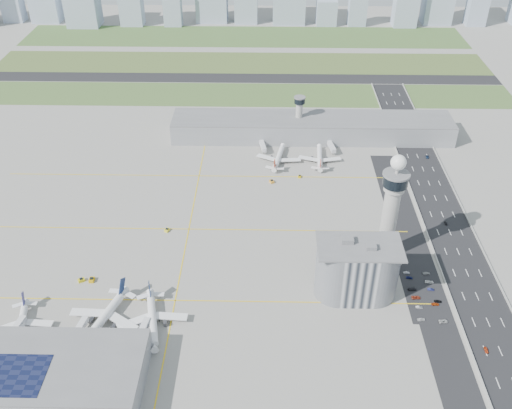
{
  "coord_description": "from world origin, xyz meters",
  "views": [
    {
      "loc": [
        5.44,
        -239.52,
        206.22
      ],
      "look_at": [
        0.0,
        35.0,
        15.0
      ],
      "focal_mm": 40.0,
      "sensor_mm": 36.0,
      "label": 1
    }
  ],
  "objects_px": {
    "jet_bridge_near_1": "(73,342)",
    "tug_4": "(272,181)",
    "airplane_near_a": "(20,324)",
    "tug_1": "(92,279)",
    "airplane_far_b": "(320,155)",
    "car_lot_8": "(438,301)",
    "airplane_near_c": "(152,317)",
    "airplane_near_b": "(102,315)",
    "car_lot_1": "(419,307)",
    "tug_2": "(104,314)",
    "car_lot_3": "(412,289)",
    "car_lot_0": "(421,319)",
    "car_lot_2": "(416,297)",
    "jet_bridge_far_0": "(261,143)",
    "secondary_tower": "(299,113)",
    "car_lot_11": "(426,273)",
    "car_lot_4": "(409,278)",
    "car_lot_10": "(429,282)",
    "jet_bridge_far_1": "(329,144)",
    "car_lot_6": "(443,321)",
    "tug_5": "(300,176)",
    "jet_bridge_near_2": "(138,343)",
    "car_hw_2": "(427,157)",
    "car_lot_5": "(407,273)",
    "control_tower": "(392,204)",
    "car_hw_0": "(486,350)",
    "tug_3": "(167,230)",
    "admin_building": "(357,270)",
    "jet_bridge_near_0": "(9,341)",
    "airplane_far_a": "(279,154)",
    "car_lot_9": "(431,289)",
    "car_lot_7": "(435,304)",
    "car_hw_4": "(395,119)",
    "tug_0": "(81,280)"
  },
  "relations": [
    {
      "from": "airplane_far_a",
      "to": "car_lot_0",
      "type": "distance_m",
      "value": 167.38
    },
    {
      "from": "car_lot_0",
      "to": "car_lot_2",
      "type": "relative_size",
      "value": 0.84
    },
    {
      "from": "airplane_near_a",
      "to": "tug_1",
      "type": "height_order",
      "value": "airplane_near_a"
    },
    {
      "from": "airplane_far_a",
      "to": "car_lot_10",
      "type": "height_order",
      "value": "airplane_far_a"
    },
    {
      "from": "tug_1",
      "to": "tug_5",
      "type": "height_order",
      "value": "tug_1"
    },
    {
      "from": "tug_5",
      "to": "car_lot_5",
      "type": "relative_size",
      "value": 0.81
    },
    {
      "from": "airplane_near_b",
      "to": "car_lot_1",
      "type": "height_order",
      "value": "airplane_near_b"
    },
    {
      "from": "car_lot_4",
      "to": "car_lot_8",
      "type": "xyz_separation_m",
      "value": [
        10.91,
        -17.56,
        0.03
      ]
    },
    {
      "from": "car_lot_5",
      "to": "car_lot_10",
      "type": "bearing_deg",
      "value": -127.52
    },
    {
      "from": "tug_1",
      "to": "tug_4",
      "type": "height_order",
      "value": "tug_1"
    },
    {
      "from": "car_lot_5",
      "to": "car_lot_1",
      "type": "bearing_deg",
      "value": 179.27
    },
    {
      "from": "secondary_tower",
      "to": "car_lot_6",
      "type": "bearing_deg",
      "value": -71.86
    },
    {
      "from": "airplane_near_b",
      "to": "car_hw_0",
      "type": "xyz_separation_m",
      "value": [
        180.79,
        -13.37,
        -5.47
      ]
    },
    {
      "from": "secondary_tower",
      "to": "car_lot_11",
      "type": "relative_size",
      "value": 8.18
    },
    {
      "from": "car_lot_5",
      "to": "car_lot_9",
      "type": "distance_m",
      "value": 16.23
    },
    {
      "from": "car_hw_0",
      "to": "admin_building",
      "type": "bearing_deg",
      "value": 144.95
    },
    {
      "from": "tug_5",
      "to": "car_hw_2",
      "type": "relative_size",
      "value": 0.64
    },
    {
      "from": "control_tower",
      "to": "tug_4",
      "type": "height_order",
      "value": "control_tower"
    },
    {
      "from": "jet_bridge_near_1",
      "to": "tug_4",
      "type": "bearing_deg",
      "value": -22.81
    },
    {
      "from": "jet_bridge_near_2",
      "to": "car_lot_11",
      "type": "xyz_separation_m",
      "value": [
        145.71,
        53.74,
        -2.28
      ]
    },
    {
      "from": "jet_bridge_near_1",
      "to": "car_lot_8",
      "type": "relative_size",
      "value": 3.82
    },
    {
      "from": "tug_5",
      "to": "tug_3",
      "type": "bearing_deg",
      "value": -132.83
    },
    {
      "from": "car_hw_2",
      "to": "tug_2",
      "type": "bearing_deg",
      "value": -131.68
    },
    {
      "from": "jet_bridge_far_0",
      "to": "car_lot_2",
      "type": "height_order",
      "value": "jet_bridge_far_0"
    },
    {
      "from": "car_lot_11",
      "to": "car_hw_0",
      "type": "relative_size",
      "value": 1.04
    },
    {
      "from": "jet_bridge_far_1",
      "to": "car_lot_1",
      "type": "distance_m",
      "value": 167.83
    },
    {
      "from": "car_lot_1",
      "to": "car_lot_6",
      "type": "xyz_separation_m",
      "value": [
        9.67,
        -9.48,
        0.06
      ]
    },
    {
      "from": "tug_0",
      "to": "car_lot_7",
      "type": "relative_size",
      "value": 0.89
    },
    {
      "from": "car_lot_7",
      "to": "car_lot_2",
      "type": "bearing_deg",
      "value": 61.47
    },
    {
      "from": "tug_1",
      "to": "tug_4",
      "type": "distance_m",
      "value": 137.73
    },
    {
      "from": "airplane_far_a",
      "to": "car_lot_2",
      "type": "height_order",
      "value": "airplane_far_a"
    },
    {
      "from": "jet_bridge_near_0",
      "to": "car_lot_5",
      "type": "relative_size",
      "value": 4.12
    },
    {
      "from": "tug_2",
      "to": "car_lot_3",
      "type": "relative_size",
      "value": 0.75
    },
    {
      "from": "airplane_near_c",
      "to": "car_lot_0",
      "type": "distance_m",
      "value": 131.07
    },
    {
      "from": "car_lot_4",
      "to": "jet_bridge_near_0",
      "type": "bearing_deg",
      "value": 113.25
    },
    {
      "from": "tug_3",
      "to": "car_hw_0",
      "type": "bearing_deg",
      "value": 175.07
    },
    {
      "from": "tug_3",
      "to": "car_lot_10",
      "type": "relative_size",
      "value": 0.72
    },
    {
      "from": "car_lot_6",
      "to": "car_hw_4",
      "type": "height_order",
      "value": "car_lot_6"
    },
    {
      "from": "tug_2",
      "to": "car_lot_1",
      "type": "distance_m",
      "value": 157.21
    },
    {
      "from": "car_lot_11",
      "to": "car_hw_0",
      "type": "xyz_separation_m",
      "value": [
        15.65,
        -52.75,
        0.07
      ]
    },
    {
      "from": "airplane_near_c",
      "to": "car_lot_8",
      "type": "relative_size",
      "value": 11.1
    },
    {
      "from": "jet_bridge_far_0",
      "to": "car_lot_11",
      "type": "xyz_separation_m",
      "value": [
        90.71,
        -139.26,
        -2.28
      ]
    },
    {
      "from": "tug_5",
      "to": "car_lot_4",
      "type": "bearing_deg",
      "value": -51.69
    },
    {
      "from": "airplane_far_b",
      "to": "car_lot_8",
      "type": "xyz_separation_m",
      "value": [
        50.01,
        -140.52,
        -4.42
      ]
    },
    {
      "from": "secondary_tower",
      "to": "car_lot_4",
      "type": "xyz_separation_m",
      "value": [
        52.81,
        -160.92,
        -18.21
      ]
    },
    {
      "from": "car_lot_8",
      "to": "car_lot_10",
      "type": "distance_m",
      "value": 14.32
    },
    {
      "from": "car_lot_8",
      "to": "car_lot_2",
      "type": "bearing_deg",
      "value": 81.83
    },
    {
      "from": "jet_bridge_far_1",
      "to": "car_lot_2",
      "type": "relative_size",
      "value": 3.06
    },
    {
      "from": "car_lot_8",
      "to": "airplane_near_a",
      "type": "bearing_deg",
      "value": 101.58
    },
    {
      "from": "secondary_tower",
      "to": "car_lot_4",
      "type": "bearing_deg",
      "value": -71.83
    }
  ]
}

